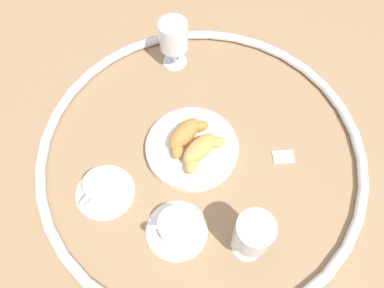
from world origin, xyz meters
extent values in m
plane|color=#997551|center=(0.00, 0.00, 0.00)|extent=(2.20, 2.20, 0.00)
torus|color=silver|center=(0.00, 0.00, 0.01)|extent=(0.79, 0.79, 0.02)
cylinder|color=white|center=(0.01, -0.02, 0.01)|extent=(0.23, 0.23, 0.02)
torus|color=white|center=(0.01, -0.02, 0.02)|extent=(0.23, 0.23, 0.01)
ellipsoid|color=#BC7A38|center=(0.01, -0.05, 0.05)|extent=(0.11, 0.06, 0.04)
ellipsoid|color=#BC7A38|center=(0.05, -0.03, 0.04)|extent=(0.05, 0.05, 0.03)
ellipsoid|color=#BC7A38|center=(-0.03, -0.04, 0.04)|extent=(0.05, 0.04, 0.03)
ellipsoid|color=#D6994C|center=(0.01, 0.01, 0.05)|extent=(0.10, 0.06, 0.04)
ellipsoid|color=#D6994C|center=(0.05, 0.02, 0.04)|extent=(0.05, 0.05, 0.03)
ellipsoid|color=#D6994C|center=(-0.03, 0.02, 0.04)|extent=(0.05, 0.05, 0.03)
cylinder|color=white|center=(0.17, 0.11, 0.00)|extent=(0.14, 0.14, 0.01)
cylinder|color=white|center=(0.17, 0.11, 0.03)|extent=(0.08, 0.08, 0.05)
cylinder|color=brown|center=(0.17, 0.11, 0.06)|extent=(0.07, 0.07, 0.01)
torus|color=white|center=(0.21, 0.09, 0.04)|extent=(0.04, 0.03, 0.04)
cylinder|color=white|center=(0.24, -0.07, 0.00)|extent=(0.14, 0.14, 0.01)
cylinder|color=white|center=(0.24, -0.07, 0.03)|extent=(0.08, 0.08, 0.05)
cylinder|color=#937A60|center=(0.24, -0.07, 0.06)|extent=(0.07, 0.07, 0.01)
torus|color=white|center=(0.28, -0.06, 0.04)|extent=(0.04, 0.02, 0.04)
cylinder|color=white|center=(-0.14, -0.27, 0.00)|extent=(0.07, 0.07, 0.01)
cylinder|color=white|center=(-0.14, -0.27, 0.03)|extent=(0.01, 0.01, 0.05)
cylinder|color=white|center=(-0.14, -0.27, 0.10)|extent=(0.08, 0.08, 0.08)
cylinder|color=gold|center=(-0.14, -0.27, 0.09)|extent=(0.07, 0.07, 0.06)
cylinder|color=white|center=(0.08, 0.23, 0.00)|extent=(0.07, 0.07, 0.01)
cylinder|color=white|center=(0.08, 0.23, 0.03)|extent=(0.01, 0.01, 0.05)
cylinder|color=white|center=(0.08, 0.23, 0.10)|extent=(0.08, 0.08, 0.08)
cylinder|color=yellow|center=(0.08, 0.23, 0.09)|extent=(0.07, 0.07, 0.05)
cube|color=white|center=(-0.14, 0.14, 0.00)|extent=(0.06, 0.06, 0.01)
camera|label=1|loc=(0.29, 0.30, 0.79)|focal=34.14mm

